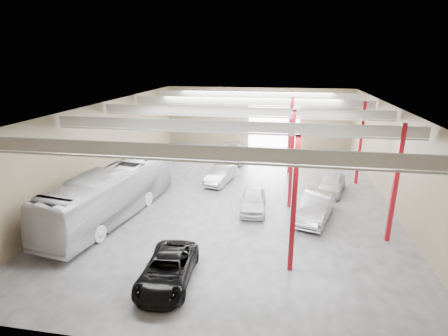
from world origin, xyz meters
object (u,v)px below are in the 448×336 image
(black_sedan, at_px, (168,269))
(car_row_c, at_px, (232,154))
(car_right_near, at_px, (316,207))
(car_right_far, at_px, (332,184))
(car_row_b, at_px, (221,175))
(coach_bus, at_px, (112,193))
(car_row_a, at_px, (253,200))

(black_sedan, height_order, car_row_c, car_row_c)
(car_right_near, xyz_separation_m, car_right_far, (1.70, 5.20, -0.11))
(black_sedan, distance_m, car_row_b, 14.26)
(coach_bus, distance_m, car_row_a, 9.68)
(coach_bus, height_order, car_right_near, coach_bus)
(black_sedan, height_order, car_row_b, car_row_b)
(car_row_a, bearing_deg, car_right_far, 34.43)
(car_row_b, relative_size, car_right_near, 0.85)
(car_row_a, distance_m, car_row_c, 12.44)
(car_row_a, xyz_separation_m, car_row_b, (-3.28, 5.20, -0.01))
(black_sedan, relative_size, car_right_far, 1.13)
(coach_bus, height_order, car_row_b, coach_bus)
(car_row_a, height_order, car_right_near, car_right_near)
(car_row_a, height_order, car_row_b, car_row_a)
(black_sedan, xyz_separation_m, car_row_c, (0.00, 21.06, 0.07))
(car_row_b, height_order, car_row_c, car_row_c)
(coach_bus, bearing_deg, black_sedan, -38.22)
(car_right_far, bearing_deg, car_right_near, -92.56)
(black_sedan, relative_size, car_row_a, 1.14)
(car_right_far, bearing_deg, car_row_c, 156.17)
(black_sedan, distance_m, car_row_c, 21.06)
(car_row_b, bearing_deg, black_sedan, -78.82)
(black_sedan, distance_m, car_right_near, 11.20)
(black_sedan, height_order, car_right_far, car_right_far)
(coach_bus, xyz_separation_m, car_row_b, (5.97, 7.91, -0.96))
(car_row_c, bearing_deg, coach_bus, -121.32)
(coach_bus, relative_size, car_row_b, 2.74)
(black_sedan, bearing_deg, car_right_far, 52.73)
(car_right_near, bearing_deg, coach_bus, -155.13)
(car_right_far, bearing_deg, black_sedan, -108.72)
(black_sedan, bearing_deg, car_row_b, 86.97)
(car_row_a, bearing_deg, black_sedan, -112.48)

